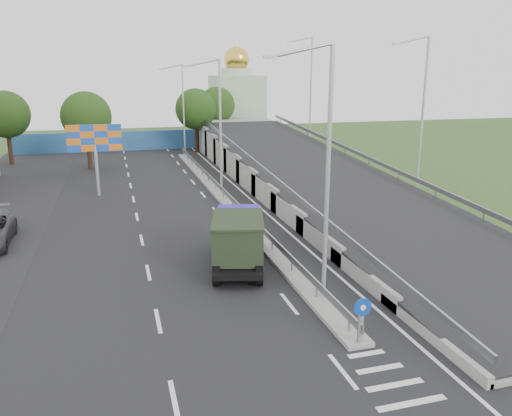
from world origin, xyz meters
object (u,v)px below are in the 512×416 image
object	(u,v)px
sign_bollard	(361,320)
church	(237,102)
dump_truck	(238,237)
lamp_post_near	(324,163)
billboard	(95,142)
lamp_post_mid	(218,120)
lamp_post_far	(182,105)

from	to	relation	value
sign_bollard	church	distance (m)	58.84
sign_bollard	dump_truck	xyz separation A→B (m)	(-2.16, 8.56, 0.44)
lamp_post_near	church	world-z (taller)	church
lamp_post_near	billboard	xyz separation A→B (m)	(-9.11, 22.00, -1.62)
lamp_post_mid	lamp_post_far	distance (m)	20.00
sign_bollard	church	size ratio (longest dim) A/B	0.12
sign_bollard	lamp_post_far	size ratio (longest dim) A/B	0.17
billboard	dump_truck	world-z (taller)	billboard
lamp_post_far	lamp_post_mid	bearing A→B (deg)	-90.00
sign_bollard	lamp_post_mid	xyz separation A→B (m)	(0.11, 23.83, 4.77)
lamp_post_near	lamp_post_far	xyz separation A→B (m)	(0.00, 40.00, 0.00)
lamp_post_near	lamp_post_mid	bearing A→B (deg)	90.00
lamp_post_far	church	world-z (taller)	church
church	dump_truck	distance (m)	50.89
lamp_post_far	church	xyz separation A→B (m)	(9.89, 14.00, -0.50)
lamp_post_mid	dump_truck	distance (m)	16.03
lamp_post_far	billboard	world-z (taller)	lamp_post_far
lamp_post_mid	dump_truck	xyz separation A→B (m)	(-2.26, -15.27, -4.34)
lamp_post_far	church	distance (m)	17.15
lamp_post_far	lamp_post_near	bearing A→B (deg)	-90.00
sign_bollard	billboard	bearing A→B (deg)	109.21
lamp_post_far	billboard	bearing A→B (deg)	-116.84
sign_bollard	lamp_post_mid	bearing A→B (deg)	89.74
lamp_post_near	billboard	distance (m)	23.87
lamp_post_near	billboard	size ratio (longest dim) A/B	1.83
church	dump_truck	bearing A→B (deg)	-103.86
lamp_post_near	dump_truck	world-z (taller)	lamp_post_near
lamp_post_near	church	size ratio (longest dim) A/B	0.73
lamp_post_far	dump_truck	size ratio (longest dim) A/B	1.58
lamp_post_near	church	xyz separation A→B (m)	(9.89, 54.00, -0.50)
lamp_post_near	lamp_post_far	size ratio (longest dim) A/B	1.00
dump_truck	lamp_post_near	bearing A→B (deg)	-49.81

